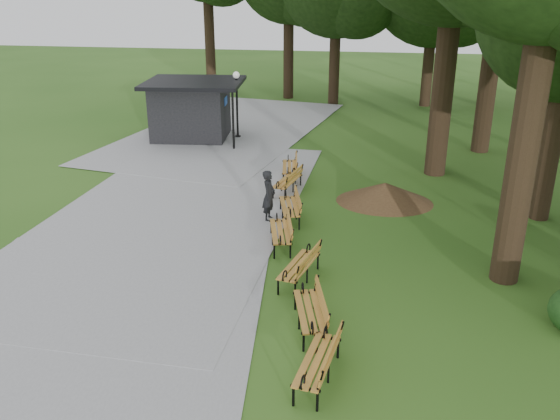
% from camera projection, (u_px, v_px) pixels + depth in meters
% --- Properties ---
extents(ground, '(100.00, 100.00, 0.00)m').
position_uv_depth(ground, '(275.00, 258.00, 15.98)').
color(ground, '#2D5B1A').
rests_on(ground, ground).
extents(path, '(12.00, 38.00, 0.06)m').
position_uv_depth(path, '(171.00, 209.00, 19.33)').
color(path, '#97979A').
rests_on(path, ground).
extents(person, '(0.43, 0.62, 1.64)m').
position_uv_depth(person, '(269.00, 196.00, 18.21)').
color(person, black).
rests_on(person, ground).
extents(kiosk, '(4.76, 4.24, 2.77)m').
position_uv_depth(kiosk, '(191.00, 110.00, 27.61)').
color(kiosk, black).
rests_on(kiosk, ground).
extents(lamp_post, '(0.32, 0.32, 3.14)m').
position_uv_depth(lamp_post, '(237.00, 91.00, 27.36)').
color(lamp_post, black).
rests_on(lamp_post, ground).
extents(dirt_mound, '(2.76, 2.76, 0.69)m').
position_uv_depth(dirt_mound, '(385.00, 192.00, 19.90)').
color(dirt_mound, '#47301C').
rests_on(dirt_mound, ground).
extents(bench_0, '(0.92, 1.98, 0.88)m').
position_uv_depth(bench_0, '(317.00, 361.00, 10.95)').
color(bench_0, '#BA7B2B').
rests_on(bench_0, ground).
extents(bench_1, '(1.08, 2.00, 0.88)m').
position_uv_depth(bench_1, '(309.00, 311.00, 12.59)').
color(bench_1, '#BA7B2B').
rests_on(bench_1, ground).
extents(bench_2, '(1.06, 2.00, 0.88)m').
position_uv_depth(bench_2, '(299.00, 266.00, 14.59)').
color(bench_2, '#BA7B2B').
rests_on(bench_2, ground).
extents(bench_3, '(1.05, 2.00, 0.88)m').
position_uv_depth(bench_3, '(280.00, 232.00, 16.57)').
color(bench_3, '#BA7B2B').
rests_on(bench_3, ground).
extents(bench_4, '(1.07, 2.00, 0.88)m').
position_uv_depth(bench_4, '(290.00, 207.00, 18.40)').
color(bench_4, '#BA7B2B').
rests_on(bench_4, ground).
extents(bench_5, '(1.01, 1.99, 0.88)m').
position_uv_depth(bench_5, '(287.00, 181.00, 20.74)').
color(bench_5, '#BA7B2B').
rests_on(bench_5, ground).
extents(bench_6, '(0.91, 1.97, 0.88)m').
position_uv_depth(bench_6, '(289.00, 167.00, 22.29)').
color(bench_6, '#BA7B2B').
rests_on(bench_6, ground).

